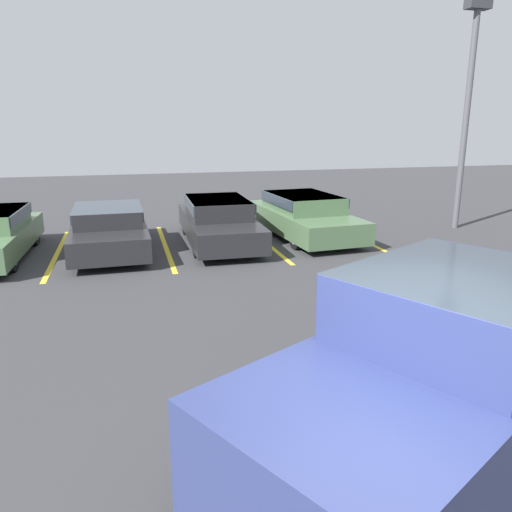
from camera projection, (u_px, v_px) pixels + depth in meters
stall_stripe_b at (57, 253)px, 12.62m from camera, size 0.12×5.18×0.01m
stall_stripe_c at (166, 246)px, 13.28m from camera, size 0.12×5.18×0.01m
stall_stripe_d at (263, 240)px, 13.95m from camera, size 0.12×5.18×0.01m
stall_stripe_e at (352, 235)px, 14.61m from camera, size 0.12×5.18×0.01m
pickup_truck at (469, 357)px, 5.01m from camera, size 6.07×4.48×1.88m
parked_sedan_b at (109, 227)px, 12.66m from camera, size 1.88×4.34×1.14m
parked_sedan_c at (218, 220)px, 13.52m from camera, size 1.82×4.67×1.21m
parked_sedan_d at (304, 214)px, 14.35m from camera, size 2.17×4.79×1.21m
light_post at (469, 94)px, 14.62m from camera, size 0.70×0.36×6.58m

